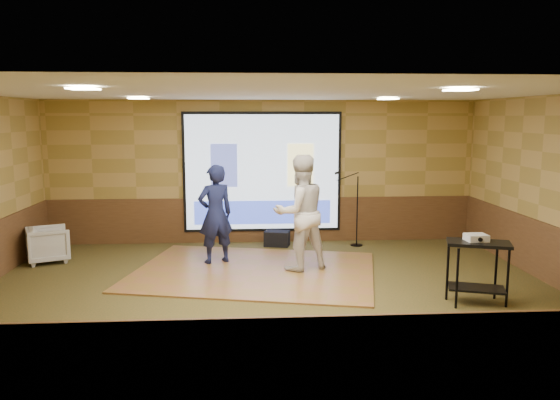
{
  "coord_description": "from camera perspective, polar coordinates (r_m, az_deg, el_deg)",
  "views": [
    {
      "loc": [
        -0.38,
        -7.96,
        2.65
      ],
      "look_at": [
        0.2,
        0.87,
        1.3
      ],
      "focal_mm": 35.0,
      "sensor_mm": 36.0,
      "label": 1
    }
  ],
  "objects": [
    {
      "name": "wainscot_back",
      "position": [
        11.65,
        -1.83,
        -2.09
      ],
      "size": [
        9.0,
        0.04,
        0.95
      ],
      "primitive_type": "cube",
      "color": "#4C2F19",
      "rests_on": "ground"
    },
    {
      "name": "wainscot_front",
      "position": [
        4.99,
        0.99,
        -17.17
      ],
      "size": [
        9.0,
        0.04,
        0.95
      ],
      "primitive_type": "cube",
      "color": "#4C2F19",
      "rests_on": "ground"
    },
    {
      "name": "av_table",
      "position": [
        8.28,
        19.97,
        -6.03
      ],
      "size": [
        0.86,
        0.45,
        0.91
      ],
      "rotation": [
        0.0,
        0.0,
        -0.32
      ],
      "color": "black",
      "rests_on": "ground"
    },
    {
      "name": "ground",
      "position": [
        8.4,
        -1.0,
        -9.73
      ],
      "size": [
        9.0,
        9.0,
        0.0
      ],
      "primitive_type": "plane",
      "color": "#2A3719",
      "rests_on": "ground"
    },
    {
      "name": "room_shell",
      "position": [
        7.99,
        -1.04,
        4.68
      ],
      "size": [
        9.04,
        7.04,
        3.02
      ],
      "color": "#AE8D48",
      "rests_on": "ground"
    },
    {
      "name": "projector_screen",
      "position": [
        11.46,
        -1.85,
        2.79
      ],
      "size": [
        3.32,
        0.06,
        2.52
      ],
      "color": "black",
      "rests_on": "room_shell"
    },
    {
      "name": "banquet_chair",
      "position": [
        10.94,
        -23.06,
        -4.29
      ],
      "size": [
        0.94,
        0.93,
        0.65
      ],
      "primitive_type": "imported",
      "rotation": [
        0.0,
        0.0,
        1.99
      ],
      "color": "gray",
      "rests_on": "ground"
    },
    {
      "name": "downlight_ne",
      "position": [
        10.1,
        11.22,
        10.33
      ],
      "size": [
        0.32,
        0.32,
        0.02
      ],
      "primitive_type": "cube",
      "color": "beige",
      "rests_on": "room_shell"
    },
    {
      "name": "player_right",
      "position": [
        9.36,
        2.11,
        -1.33
      ],
      "size": [
        1.17,
        1.04,
        1.99
      ],
      "primitive_type": "imported",
      "rotation": [
        0.0,
        0.0,
        3.5
      ],
      "color": "silver",
      "rests_on": "dance_floor"
    },
    {
      "name": "downlight_nw",
      "position": [
        9.93,
        -14.57,
        10.25
      ],
      "size": [
        0.32,
        0.32,
        0.02
      ],
      "primitive_type": "cube",
      "color": "beige",
      "rests_on": "room_shell"
    },
    {
      "name": "projector",
      "position": [
        8.25,
        19.82,
        -3.71
      ],
      "size": [
        0.31,
        0.26,
        0.1
      ],
      "primitive_type": "cube",
      "rotation": [
        0.0,
        0.0,
        0.05
      ],
      "color": "silver",
      "rests_on": "av_table"
    },
    {
      "name": "downlight_sw",
      "position": [
        6.72,
        -19.87,
        10.89
      ],
      "size": [
        0.32,
        0.32,
        0.02
      ],
      "primitive_type": "cube",
      "color": "beige",
      "rests_on": "room_shell"
    },
    {
      "name": "player_left",
      "position": [
        9.88,
        -6.77,
        -1.47
      ],
      "size": [
        0.77,
        0.65,
        1.78
      ],
      "primitive_type": "imported",
      "rotation": [
        0.0,
        0.0,
        3.55
      ],
      "color": "#151B44",
      "rests_on": "dance_floor"
    },
    {
      "name": "wainscot_right",
      "position": [
        9.57,
        26.99,
        -5.42
      ],
      "size": [
        0.04,
        7.0,
        0.95
      ],
      "primitive_type": "cube",
      "color": "#4C2F19",
      "rests_on": "ground"
    },
    {
      "name": "duffel_bag",
      "position": [
        11.33,
        -0.31,
        -4.04
      ],
      "size": [
        0.56,
        0.44,
        0.31
      ],
      "primitive_type": "cube",
      "rotation": [
        0.0,
        0.0,
        -0.24
      ],
      "color": "black",
      "rests_on": "ground"
    },
    {
      "name": "mic_stand",
      "position": [
        11.39,
        7.76,
        -2.31
      ],
      "size": [
        0.61,
        0.25,
        1.56
      ],
      "rotation": [
        0.0,
        0.0,
        0.26
      ],
      "color": "black",
      "rests_on": "ground"
    },
    {
      "name": "downlight_se",
      "position": [
        6.96,
        18.32,
        10.87
      ],
      "size": [
        0.32,
        0.32,
        0.02
      ],
      "primitive_type": "cube",
      "color": "beige",
      "rests_on": "room_shell"
    },
    {
      "name": "dance_floor",
      "position": [
        9.52,
        -2.7,
        -7.41
      ],
      "size": [
        4.63,
        3.91,
        0.03
      ],
      "primitive_type": "cube",
      "rotation": [
        0.0,
        0.0,
        -0.22
      ],
      "color": "brown",
      "rests_on": "ground"
    }
  ]
}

